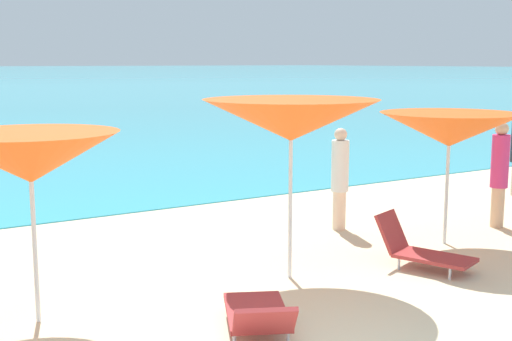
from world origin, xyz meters
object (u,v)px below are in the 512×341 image
Objects in this scene: umbrella_5 at (449,130)px; lounge_chair_6 at (420,249)px; lounge_chair_0 at (259,314)px; umbrella_4 at (291,120)px; umbrella_3 at (30,158)px; beachgoer_0 at (340,176)px; beachgoer_1 at (500,171)px.

umbrella_5 reaches higher than lounge_chair_6.
lounge_chair_6 is (3.18, 0.90, 0.01)m from lounge_chair_0.
umbrella_5 is at bearing 9.04° from lounge_chair_6.
lounge_chair_0 is 1.11× the size of lounge_chair_6.
umbrella_4 is at bearing 140.90° from lounge_chair_6.
lounge_chair_6 is at bearing -8.88° from umbrella_3.
lounge_chair_0 is 0.91× the size of beachgoer_0.
beachgoer_1 is (2.43, -1.30, 0.05)m from beachgoer_0.
umbrella_4 reaches higher than lounge_chair_6.
lounge_chair_6 is at bearing -18.63° from umbrella_4.
umbrella_4 is (3.23, -0.19, 0.27)m from umbrella_3.
lounge_chair_6 is at bearing 155.75° from beachgoer_0.
beachgoer_0 is at bearing 15.79° from umbrella_3.
umbrella_3 is 0.89× the size of umbrella_4.
umbrella_5 is 1.48× the size of lounge_chair_0.
umbrella_3 is 7.91m from beachgoer_1.
beachgoer_0 is at bearing 58.71° from lounge_chair_6.
lounge_chair_6 is 0.82× the size of beachgoer_0.
umbrella_3 reaches higher than lounge_chair_0.
umbrella_4 is 4.78m from beachgoer_1.
umbrella_5 is at bearing -165.50° from beachgoer_0.
lounge_chair_6 is at bearing 99.15° from beachgoer_1.
lounge_chair_6 is (1.76, -0.59, -1.81)m from umbrella_4.
lounge_chair_6 is at bearing -150.50° from umbrella_5.
lounge_chair_0 is at bearing 175.26° from lounge_chair_6.
umbrella_4 is at bearing 84.87° from beachgoer_1.
beachgoer_1 is at bearing 10.27° from umbrella_5.
beachgoer_1 is (1.59, 0.29, -0.81)m from umbrella_5.
lounge_chair_0 is (-4.47, -1.62, -1.53)m from umbrella_5.
umbrella_3 is at bearing 150.65° from lounge_chair_6.
umbrella_5 is at bearing -0.48° from umbrella_3.
umbrella_4 is 1.65× the size of lounge_chair_6.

